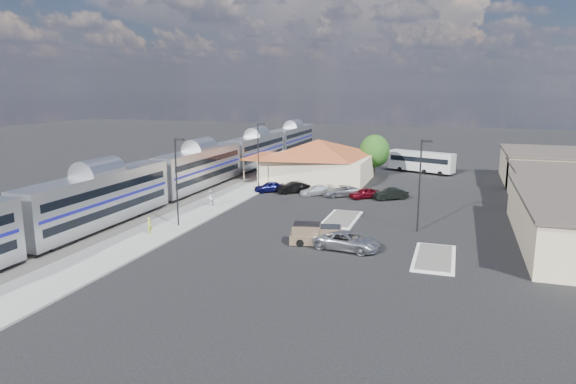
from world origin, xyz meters
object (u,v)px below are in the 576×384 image
(coach_bus, at_px, (421,161))
(station_depot, at_px, (318,160))
(pickup_truck, at_px, (319,235))
(suv, at_px, (347,241))

(coach_bus, bearing_deg, station_depot, 150.37)
(station_depot, xyz_separation_m, pickup_truck, (8.55, -31.12, -2.27))
(station_depot, height_order, coach_bus, station_depot)
(pickup_truck, xyz_separation_m, suv, (2.66, -0.75, -0.06))
(pickup_truck, bearing_deg, coach_bus, -20.68)
(coach_bus, bearing_deg, pickup_truck, -167.19)
(coach_bus, bearing_deg, suv, -163.62)
(station_depot, xyz_separation_m, suv, (11.21, -31.87, -2.33))
(suv, distance_m, coach_bus, 44.00)
(pickup_truck, distance_m, coach_bus, 43.52)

